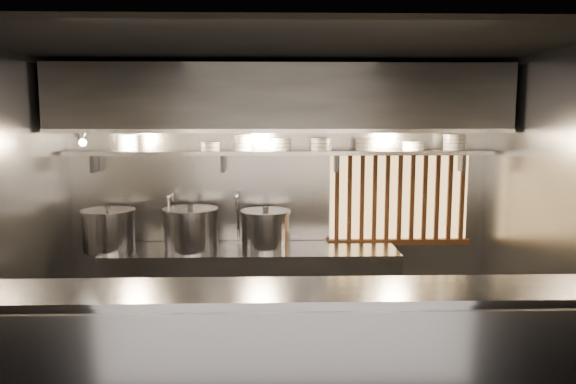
{
  "coord_description": "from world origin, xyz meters",
  "views": [
    {
      "loc": [
        -0.09,
        -4.53,
        2.27
      ],
      "look_at": [
        0.06,
        0.55,
        1.57
      ],
      "focal_mm": 35.0,
      "sensor_mm": 36.0,
      "label": 1
    }
  ],
  "objects_px": {
    "heat_lamp": "(80,136)",
    "stock_pot_mid": "(191,229)",
    "stock_pot_left": "(109,230)",
    "pendant_bulb": "(270,145)",
    "stock_pot_right": "(266,229)"
  },
  "relations": [
    {
      "from": "stock_pot_left",
      "to": "stock_pot_right",
      "type": "bearing_deg",
      "value": 0.49
    },
    {
      "from": "heat_lamp",
      "to": "stock_pot_mid",
      "type": "xyz_separation_m",
      "value": [
        0.99,
        0.25,
        -0.95
      ]
    },
    {
      "from": "heat_lamp",
      "to": "pendant_bulb",
      "type": "bearing_deg",
      "value": 11.0
    },
    {
      "from": "pendant_bulb",
      "to": "heat_lamp",
      "type": "bearing_deg",
      "value": -169.0
    },
    {
      "from": "stock_pot_mid",
      "to": "heat_lamp",
      "type": "bearing_deg",
      "value": -166.07
    },
    {
      "from": "stock_pot_left",
      "to": "stock_pot_mid",
      "type": "height_order",
      "value": "stock_pot_mid"
    },
    {
      "from": "pendant_bulb",
      "to": "stock_pot_right",
      "type": "bearing_deg",
      "value": -128.15
    },
    {
      "from": "pendant_bulb",
      "to": "stock_pot_mid",
      "type": "relative_size",
      "value": 0.3
    },
    {
      "from": "stock_pot_mid",
      "to": "stock_pot_right",
      "type": "height_order",
      "value": "stock_pot_mid"
    },
    {
      "from": "heat_lamp",
      "to": "stock_pot_mid",
      "type": "height_order",
      "value": "heat_lamp"
    },
    {
      "from": "stock_pot_left",
      "to": "stock_pot_mid",
      "type": "bearing_deg",
      "value": -1.97
    },
    {
      "from": "heat_lamp",
      "to": "stock_pot_mid",
      "type": "distance_m",
      "value": 1.39
    },
    {
      "from": "heat_lamp",
      "to": "stock_pot_mid",
      "type": "bearing_deg",
      "value": 13.93
    },
    {
      "from": "stock_pot_left",
      "to": "stock_pot_mid",
      "type": "xyz_separation_m",
      "value": [
        0.84,
        -0.03,
        0.01
      ]
    },
    {
      "from": "heat_lamp",
      "to": "stock_pot_right",
      "type": "xyz_separation_m",
      "value": [
        1.75,
        0.29,
        -0.97
      ]
    }
  ]
}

